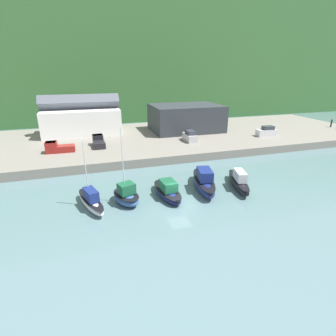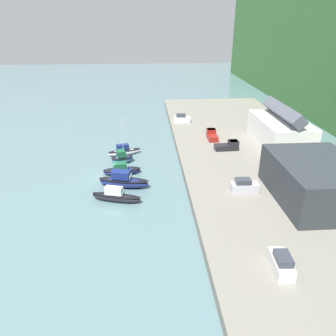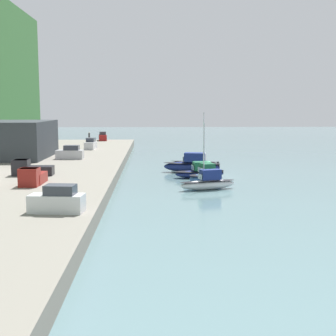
{
  "view_description": "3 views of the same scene",
  "coord_description": "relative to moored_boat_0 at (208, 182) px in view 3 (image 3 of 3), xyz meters",
  "views": [
    {
      "loc": [
        -9.56,
        -25.64,
        14.77
      ],
      "look_at": [
        0.67,
        6.83,
        2.02
      ],
      "focal_mm": 28.0,
      "sensor_mm": 36.0,
      "label": 1
    },
    {
      "loc": [
        53.33,
        6.89,
        25.78
      ],
      "look_at": [
        -0.02,
        10.69,
        1.27
      ],
      "focal_mm": 35.0,
      "sensor_mm": 36.0,
      "label": 2
    },
    {
      "loc": [
        -63.6,
        8.88,
        9.61
      ],
      "look_at": [
        -4.26,
        6.8,
        1.82
      ],
      "focal_mm": 50.0,
      "sensor_mm": 36.0,
      "label": 3
    }
  ],
  "objects": [
    {
      "name": "ground_plane",
      "position": [
        9.95,
        -2.3,
        -0.86
      ],
      "size": [
        320.0,
        320.0,
        0.0
      ],
      "primitive_type": "plane",
      "color": "slate"
    },
    {
      "name": "quay_promenade",
      "position": [
        9.95,
        26.0,
        -0.13
      ],
      "size": [
        107.28,
        30.03,
        1.46
      ],
      "color": "gray",
      "rests_on": "ground_plane"
    },
    {
      "name": "yacht_club_building",
      "position": [
        22.66,
        28.97,
        3.54
      ],
      "size": [
        15.64,
        11.44,
        5.87
      ],
      "color": "#2D3338",
      "rests_on": "quay_promenade"
    },
    {
      "name": "moored_boat_0",
      "position": [
        0.0,
        0.0,
        0.0
      ],
      "size": [
        3.55,
        7.08,
        7.75
      ],
      "rotation": [
        0.0,
        0.0,
        0.31
      ],
      "color": "silver",
      "rests_on": "ground_plane"
    },
    {
      "name": "moored_boat_1",
      "position": [
        4.0,
        -0.18,
        0.11
      ],
      "size": [
        3.69,
        4.89,
        8.94
      ],
      "rotation": [
        0.0,
        0.0,
        0.33
      ],
      "color": "#33568E",
      "rests_on": "ground_plane"
    },
    {
      "name": "moored_boat_2",
      "position": [
        9.12,
        0.03,
        -0.08
      ],
      "size": [
        2.97,
        6.97,
        2.2
      ],
      "rotation": [
        0.0,
        0.0,
        0.1
      ],
      "color": "navy",
      "rests_on": "ground_plane"
    },
    {
      "name": "moored_boat_3",
      "position": [
        14.31,
        0.64,
        0.23
      ],
      "size": [
        4.05,
        8.76,
        2.92
      ],
      "rotation": [
        0.0,
        0.0,
        -0.22
      ],
      "color": "navy",
      "rests_on": "ground_plane"
    },
    {
      "name": "moored_boat_4",
      "position": [
        18.98,
        -0.25,
        0.03
      ],
      "size": [
        3.59,
        7.97,
        2.46
      ],
      "rotation": [
        0.0,
        0.0,
        -0.27
      ],
      "color": "black",
      "rests_on": "ground_plane"
    },
    {
      "name": "parked_car_0",
      "position": [
        -17.75,
        13.92,
        1.52
      ],
      "size": [
        2.25,
        4.37,
        2.16
      ],
      "rotation": [
        0.0,
        0.0,
        -0.11
      ],
      "color": "silver",
      "rests_on": "quay_promenade"
    },
    {
      "name": "parked_car_1",
      "position": [
        60.3,
        18.48,
        1.52
      ],
      "size": [
        4.41,
        2.36,
        2.16
      ],
      "rotation": [
        0.0,
        0.0,
        1.71
      ],
      "color": "maroon",
      "rests_on": "quay_promenade"
    },
    {
      "name": "parked_car_2",
      "position": [
        37.15,
        18.4,
        1.52
      ],
      "size": [
        4.31,
        2.07,
        2.16
      ],
      "rotation": [
        0.0,
        0.0,
        1.5
      ],
      "color": "silver",
      "rests_on": "quay_promenade"
    },
    {
      "name": "parked_car_3",
      "position": [
        19.87,
        19.39,
        1.52
      ],
      "size": [
        1.91,
        4.25,
        2.16
      ],
      "rotation": [
        0.0,
        0.0,
        -0.03
      ],
      "color": "#B7B7BC",
      "rests_on": "quay_promenade"
    },
    {
      "name": "pickup_truck_0",
      "position": [
        2.26,
        21.22,
        1.42
      ],
      "size": [
        2.12,
        4.79,
        1.9
      ],
      "rotation": [
        0.0,
        0.0,
        0.04
      ],
      "color": "black",
      "rests_on": "quay_promenade"
    },
    {
      "name": "pickup_truck_1",
      "position": [
        -4.69,
        19.17,
        1.42
      ],
      "size": [
        4.75,
        2.04,
        1.9
      ],
      "rotation": [
        0.0,
        0.0,
        1.56
      ],
      "color": "maroon",
      "rests_on": "quay_promenade"
    },
    {
      "name": "person_on_quay",
      "position": [
        58.41,
        21.5,
        1.7
      ],
      "size": [
        0.4,
        0.4,
        2.14
      ],
      "color": "#232838",
      "rests_on": "quay_promenade"
    }
  ]
}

